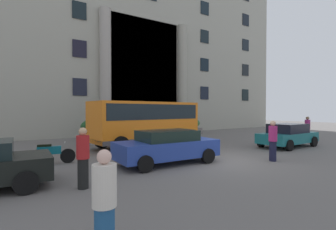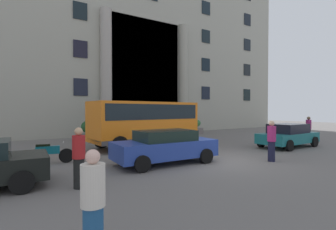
% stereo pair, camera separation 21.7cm
% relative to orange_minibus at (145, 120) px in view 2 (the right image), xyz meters
% --- Properties ---
extents(ground_plane, '(80.00, 64.00, 0.12)m').
position_rel_orange_minibus_xyz_m(ground_plane, '(1.17, -5.50, -1.68)').
color(ground_plane, '#625D5A').
extents(office_building_facade, '(41.23, 9.74, 18.64)m').
position_rel_orange_minibus_xyz_m(office_building_facade, '(1.18, 11.97, 7.69)').
color(office_building_facade, '#9B998A').
rests_on(office_building_facade, ground_plane).
extents(orange_minibus, '(6.65, 3.11, 2.71)m').
position_rel_orange_minibus_xyz_m(orange_minibus, '(0.00, 0.00, 0.00)').
color(orange_minibus, orange).
rests_on(orange_minibus, ground_plane).
extents(bus_stop_sign, '(0.44, 0.08, 2.60)m').
position_rel_orange_minibus_xyz_m(bus_stop_sign, '(4.22, 1.42, -0.01)').
color(bus_stop_sign, '#9B9519').
rests_on(bus_stop_sign, ground_plane).
extents(hedge_planter_entrance_right, '(1.46, 0.97, 1.51)m').
position_rel_orange_minibus_xyz_m(hedge_planter_entrance_right, '(2.39, 5.06, -0.89)').
color(hedge_planter_entrance_right, '#6F6A5B').
rests_on(hedge_planter_entrance_right, ground_plane).
extents(hedge_planter_far_west, '(1.65, 0.96, 1.53)m').
position_rel_orange_minibus_xyz_m(hedge_planter_far_west, '(-1.79, 5.36, -0.88)').
color(hedge_planter_far_west, slate).
rests_on(hedge_planter_far_west, ground_plane).
extents(hedge_planter_west, '(2.09, 0.73, 1.45)m').
position_rel_orange_minibus_xyz_m(hedge_planter_west, '(7.20, 4.83, -0.92)').
color(hedge_planter_west, slate).
rests_on(hedge_planter_west, ground_plane).
extents(parked_estate_mid, '(4.32, 1.99, 1.39)m').
position_rel_orange_minibus_xyz_m(parked_estate_mid, '(-1.36, -4.59, -0.90)').
color(parked_estate_mid, '#243D95').
rests_on(parked_estate_mid, ground_plane).
extents(parked_sedan_far, '(4.21, 2.10, 1.40)m').
position_rel_orange_minibus_xyz_m(parked_sedan_far, '(7.30, -4.55, -0.90)').
color(parked_sedan_far, '#19656A').
rests_on(parked_sedan_far, ground_plane).
extents(motorcycle_far_end, '(2.00, 0.62, 0.89)m').
position_rel_orange_minibus_xyz_m(motorcycle_far_end, '(-5.58, -2.12, -1.16)').
color(motorcycle_far_end, black).
rests_on(motorcycle_far_end, ground_plane).
extents(motorcycle_near_kerb, '(1.92, 0.55, 0.89)m').
position_rel_orange_minibus_xyz_m(motorcycle_near_kerb, '(0.87, -2.23, -1.17)').
color(motorcycle_near_kerb, black).
rests_on(motorcycle_near_kerb, ground_plane).
extents(pedestrian_man_crossing, '(0.36, 0.36, 1.77)m').
position_rel_orange_minibus_xyz_m(pedestrian_man_crossing, '(2.79, -6.65, -0.73)').
color(pedestrian_man_crossing, black).
rests_on(pedestrian_man_crossing, ground_plane).
extents(pedestrian_woman_dark_dress, '(0.36, 0.36, 1.76)m').
position_rel_orange_minibus_xyz_m(pedestrian_woman_dark_dress, '(11.34, -3.57, -0.73)').
color(pedestrian_woman_dark_dress, black).
rests_on(pedestrian_woman_dark_dress, ground_plane).
extents(pedestrian_child_trailing, '(0.36, 0.36, 1.65)m').
position_rel_orange_minibus_xyz_m(pedestrian_child_trailing, '(-5.70, -9.73, -0.79)').
color(pedestrian_child_trailing, '#1F4E80').
rests_on(pedestrian_child_trailing, ground_plane).
extents(pedestrian_man_red_shirt, '(0.36, 0.36, 1.74)m').
position_rel_orange_minibus_xyz_m(pedestrian_man_red_shirt, '(-5.14, -6.09, -0.74)').
color(pedestrian_man_red_shirt, black).
rests_on(pedestrian_man_red_shirt, ground_plane).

